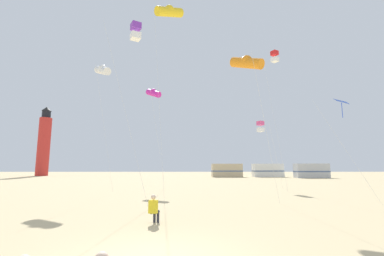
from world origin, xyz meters
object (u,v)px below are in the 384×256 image
Objects in this scene: kite_box_violet at (136,32)px; kite_diamond_blue at (342,105)px; kite_flyer_standing at (154,208)px; kite_tube_orange at (247,62)px; kite_tube_magenta at (153,93)px; rv_van_white at (268,170)px; rv_van_silver at (311,171)px; kite_tube_gold at (169,12)px; rv_van_tan at (227,170)px; lighthouse_distant at (44,143)px; kite_tube_white at (103,70)px; kite_box_rainbow at (261,127)px; kite_box_scarlet at (275,57)px.

kite_diamond_blue is at bearing 8.20° from kite_box_violet.
kite_flyer_standing is 0.12× the size of kite_tube_orange.
kite_box_violet is 1.03× the size of kite_tube_magenta.
kite_box_violet is 1.19× the size of kite_tube_orange.
kite_diamond_blue is 1.10× the size of rv_van_white.
kite_diamond_blue is (12.50, 7.31, 6.11)m from kite_flyer_standing.
kite_tube_orange is 41.51m from rv_van_silver.
kite_flyer_standing is at bearing -89.22° from kite_tube_gold.
kite_diamond_blue is (12.60, -0.07, -7.27)m from kite_tube_gold.
kite_tube_orange reaches higher than kite_flyer_standing.
kite_box_violet reaches higher than rv_van_tan.
lighthouse_distant is (-39.12, 46.76, -1.38)m from kite_tube_orange.
rv_van_tan is (16.00, 33.43, -9.66)m from kite_tube_white.
kite_tube_magenta is 46.27m from lighthouse_distant.
kite_box_violet is at bearing -171.80° from kite_diamond_blue.
kite_tube_white is (-6.44, 4.59, -2.95)m from kite_tube_gold.
kite_box_rainbow is at bearing -124.74° from rv_van_silver.
kite_diamond_blue is at bearing -0.30° from kite_tube_gold.
rv_van_white is (5.81, 38.36, -5.34)m from kite_diamond_blue.
kite_tube_magenta is at bearing 162.30° from kite_box_scarlet.
kite_tube_white is 1.80× the size of rv_van_tan.
kite_flyer_standing is 0.08× the size of kite_tube_gold.
rv_van_tan is (-0.68, 31.25, -11.96)m from kite_box_scarlet.
kite_tube_orange is 42.83m from rv_van_white.
kite_box_violet is 8.07m from kite_tube_white.
kite_tube_gold is 8.44m from kite_tube_white.
kite_tube_gold is 14.98m from kite_box_rainbow.
kite_diamond_blue is (15.22, -10.93, -3.96)m from kite_tube_magenta.
kite_box_rainbow is 29.93m from rv_van_silver.
kite_tube_white reaches higher than kite_box_rainbow.
kite_tube_magenta reaches higher than kite_diamond_blue.
rv_van_white reaches higher than kite_flyer_standing.
rv_van_white is at bearing 72.42° from kite_box_rainbow.
kite_tube_gold is 1.05× the size of kite_box_scarlet.
kite_tube_magenta is 7.36m from kite_tube_white.
rv_van_tan is at bearing 91.24° from kite_box_scarlet.
kite_box_rainbow reaches higher than rv_van_tan.
rv_van_silver is at bearing -35.37° from rv_van_white.
kite_box_violet is 0.84× the size of kite_box_scarlet.
kite_box_scarlet is at bearing 33.46° from kite_tube_gold.
kite_box_rainbow is at bearing 70.87° from kite_tube_orange.
kite_tube_white is 1.82× the size of rv_van_silver.
kite_box_violet reaches higher than kite_tube_orange.
kite_box_scarlet is at bearing -107.08° from rv_van_white.
kite_tube_gold reaches higher than kite_box_rainbow.
rv_van_white is 8.65m from rv_van_silver.
rv_van_white is at bearing 53.60° from kite_tube_white.
kite_tube_orange is 1.52× the size of rv_van_white.
kite_box_violet is 7.69m from kite_tube_orange.
kite_box_rainbow is (11.80, -1.70, -4.18)m from kite_tube_magenta.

